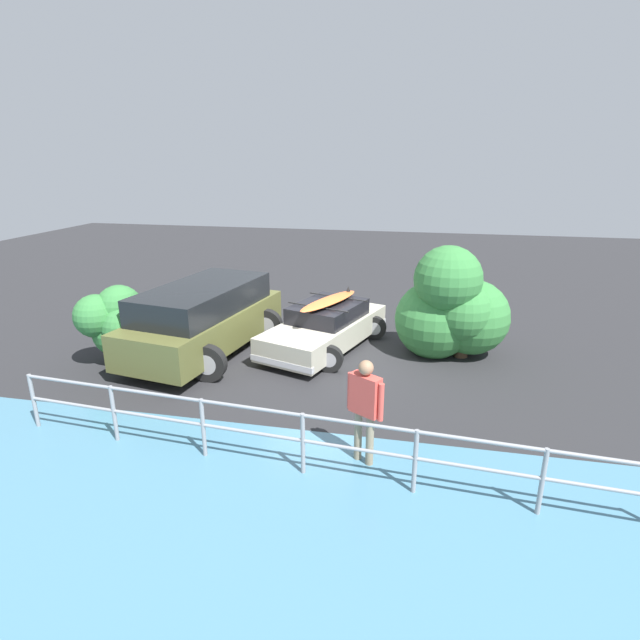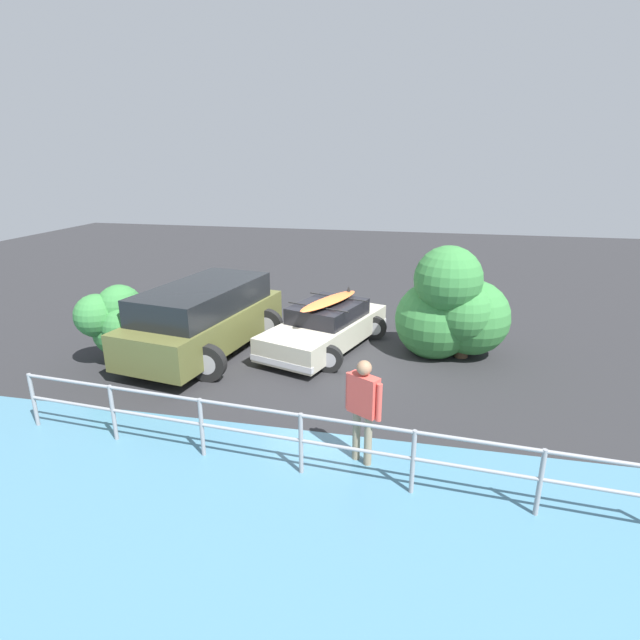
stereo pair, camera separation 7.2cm
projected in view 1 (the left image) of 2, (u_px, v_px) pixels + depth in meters
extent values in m
cube|color=#28282B|center=(318.00, 352.00, 12.67)|extent=(44.00, 44.00, 0.02)
cube|color=#B7B29E|center=(325.00, 331.00, 12.78)|extent=(2.82, 4.36, 0.58)
cube|color=black|center=(328.00, 311.00, 12.76)|extent=(1.97, 2.30, 0.41)
cube|color=silver|center=(281.00, 363.00, 11.20)|extent=(1.61, 0.62, 0.14)
cube|color=silver|center=(358.00, 317.00, 14.47)|extent=(1.61, 0.62, 0.14)
cylinder|color=black|center=(329.00, 359.00, 11.40)|extent=(0.63, 0.18, 0.63)
cylinder|color=#99999E|center=(329.00, 359.00, 11.40)|extent=(0.35, 0.19, 0.35)
cylinder|color=black|center=(270.00, 346.00, 12.19)|extent=(0.63, 0.18, 0.63)
cylinder|color=#99999E|center=(270.00, 346.00, 12.19)|extent=(0.35, 0.19, 0.35)
cylinder|color=black|center=(374.00, 328.00, 13.47)|extent=(0.63, 0.18, 0.63)
cylinder|color=#99999E|center=(374.00, 328.00, 13.47)|extent=(0.35, 0.19, 0.35)
cylinder|color=black|center=(321.00, 318.00, 14.26)|extent=(0.63, 0.18, 0.63)
cylinder|color=#99999E|center=(321.00, 318.00, 14.26)|extent=(0.35, 0.19, 0.35)
cylinder|color=black|center=(317.00, 307.00, 12.25)|extent=(1.64, 0.57, 0.03)
cylinder|color=black|center=(338.00, 297.00, 13.13)|extent=(1.64, 0.57, 0.03)
ellipsoid|color=orange|center=(329.00, 301.00, 12.57)|extent=(1.38, 2.39, 0.09)
cone|color=black|center=(348.00, 288.00, 13.28)|extent=(0.10, 0.10, 0.14)
cube|color=brown|center=(205.00, 326.00, 12.41)|extent=(2.69, 4.99, 0.85)
cube|color=black|center=(203.00, 298.00, 12.18)|extent=(2.37, 3.93, 0.63)
cylinder|color=black|center=(252.00, 298.00, 14.56)|extent=(0.77, 0.30, 0.75)
cylinder|color=black|center=(208.00, 363.00, 10.90)|extent=(0.83, 0.22, 0.83)
cylinder|color=#99999E|center=(208.00, 363.00, 10.90)|extent=(0.46, 0.23, 0.46)
cylinder|color=black|center=(135.00, 351.00, 11.58)|extent=(0.83, 0.22, 0.83)
cylinder|color=#99999E|center=(135.00, 351.00, 11.58)|extent=(0.46, 0.23, 0.46)
cylinder|color=black|center=(267.00, 325.00, 13.41)|extent=(0.83, 0.22, 0.83)
cylinder|color=#99999E|center=(267.00, 325.00, 13.41)|extent=(0.46, 0.23, 0.46)
cylinder|color=black|center=(204.00, 316.00, 14.10)|extent=(0.83, 0.22, 0.83)
cylinder|color=#99999E|center=(204.00, 316.00, 14.10)|extent=(0.46, 0.23, 0.46)
cylinder|color=gray|center=(370.00, 440.00, 7.91)|extent=(0.13, 0.13, 0.87)
cylinder|color=gray|center=(358.00, 435.00, 8.06)|extent=(0.13, 0.13, 0.87)
cube|color=#DB4C42|center=(365.00, 395.00, 7.75)|extent=(0.54, 0.43, 0.65)
sphere|color=#9E7556|center=(366.00, 368.00, 7.60)|extent=(0.24, 0.24, 0.24)
cylinder|color=#DB4C42|center=(381.00, 402.00, 7.56)|extent=(0.09, 0.09, 0.62)
cylinder|color=#DB4C42|center=(350.00, 391.00, 7.94)|extent=(0.09, 0.09, 0.62)
cylinder|color=gray|center=(542.00, 482.00, 6.76)|extent=(0.07, 0.07, 1.03)
cylinder|color=gray|center=(415.00, 462.00, 7.21)|extent=(0.07, 0.07, 1.03)
cylinder|color=gray|center=(303.00, 444.00, 7.66)|extent=(0.07, 0.07, 1.03)
cylinder|color=gray|center=(203.00, 428.00, 8.11)|extent=(0.07, 0.07, 1.03)
cylinder|color=gray|center=(114.00, 413.00, 8.56)|extent=(0.07, 0.07, 1.03)
cylinder|color=gray|center=(34.00, 401.00, 9.01)|extent=(0.07, 0.07, 1.03)
cylinder|color=gray|center=(303.00, 415.00, 7.51)|extent=(10.22, 0.83, 0.06)
cylinder|color=gray|center=(303.00, 441.00, 7.64)|extent=(10.22, 0.83, 0.06)
cylinder|color=brown|center=(461.00, 345.00, 12.29)|extent=(0.34, 0.34, 0.58)
sphere|color=#387F3D|center=(471.00, 317.00, 12.18)|extent=(1.85, 1.85, 1.85)
sphere|color=#387F3D|center=(448.00, 280.00, 11.63)|extent=(1.59, 1.59, 1.59)
sphere|color=#387F3D|center=(434.00, 320.00, 12.31)|extent=(1.95, 1.95, 1.95)
sphere|color=#387F3D|center=(463.00, 312.00, 11.82)|extent=(1.44, 1.44, 1.44)
cylinder|color=brown|center=(127.00, 353.00, 12.02)|extent=(0.26, 0.26, 0.43)
sphere|color=#387F3D|center=(121.00, 330.00, 11.85)|extent=(1.33, 1.33, 1.33)
sphere|color=#387F3D|center=(128.00, 337.00, 11.82)|extent=(1.03, 1.03, 1.03)
sphere|color=#387F3D|center=(120.00, 308.00, 11.68)|extent=(1.07, 1.07, 1.07)
sphere|color=#387F3D|center=(124.00, 327.00, 11.49)|extent=(1.01, 1.01, 1.01)
sphere|color=#387F3D|center=(96.00, 316.00, 11.46)|extent=(1.01, 1.01, 1.01)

